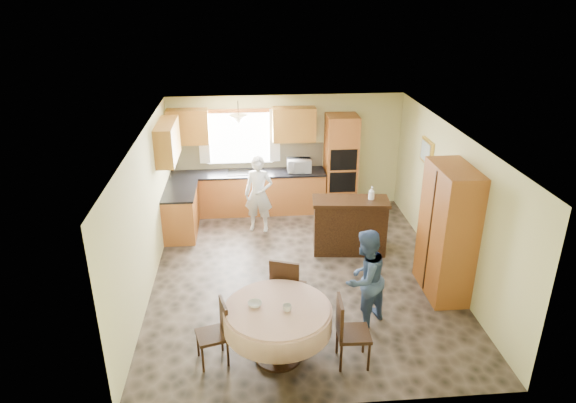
% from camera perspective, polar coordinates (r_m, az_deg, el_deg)
% --- Properties ---
extents(floor, '(5.00, 6.00, 0.01)m').
position_cam_1_polar(floor, '(8.99, 1.42, -8.05)').
color(floor, brown).
rests_on(floor, ground).
extents(ceiling, '(5.00, 6.00, 0.01)m').
position_cam_1_polar(ceiling, '(7.98, 1.60, 7.46)').
color(ceiling, white).
rests_on(ceiling, wall_back).
extents(wall_back, '(5.00, 0.02, 2.50)m').
position_cam_1_polar(wall_back, '(11.20, -0.20, 5.50)').
color(wall_back, '#D7D48A').
rests_on(wall_back, floor).
extents(wall_front, '(5.00, 0.02, 2.50)m').
position_cam_1_polar(wall_front, '(5.83, 4.85, -12.86)').
color(wall_front, '#D7D48A').
rests_on(wall_front, floor).
extents(wall_left, '(0.02, 6.00, 2.50)m').
position_cam_1_polar(wall_left, '(8.51, -15.47, -1.33)').
color(wall_left, '#D7D48A').
rests_on(wall_left, floor).
extents(wall_right, '(0.02, 6.00, 2.50)m').
position_cam_1_polar(wall_right, '(9.02, 17.50, -0.16)').
color(wall_right, '#D7D48A').
rests_on(wall_right, floor).
extents(window, '(1.40, 0.03, 1.10)m').
position_cam_1_polar(window, '(11.04, -5.41, 7.03)').
color(window, white).
rests_on(window, wall_back).
extents(curtain_left, '(0.22, 0.02, 1.15)m').
position_cam_1_polar(curtain_left, '(11.01, -9.35, 7.06)').
color(curtain_left, white).
rests_on(curtain_left, wall_back).
extents(curtain_right, '(0.22, 0.02, 1.15)m').
position_cam_1_polar(curtain_right, '(11.00, -1.48, 7.34)').
color(curtain_right, white).
rests_on(curtain_right, wall_back).
extents(base_cab_back, '(3.30, 0.60, 0.88)m').
position_cam_1_polar(base_cab_back, '(11.16, -4.42, 0.93)').
color(base_cab_back, orange).
rests_on(base_cab_back, floor).
extents(counter_back, '(3.30, 0.64, 0.04)m').
position_cam_1_polar(counter_back, '(10.99, -4.49, 3.15)').
color(counter_back, black).
rests_on(counter_back, base_cab_back).
extents(base_cab_left, '(0.60, 1.20, 0.88)m').
position_cam_1_polar(base_cab_left, '(10.42, -11.78, -1.21)').
color(base_cab_left, orange).
rests_on(base_cab_left, floor).
extents(counter_left, '(0.64, 1.20, 0.04)m').
position_cam_1_polar(counter_left, '(10.24, -11.99, 1.13)').
color(counter_left, black).
rests_on(counter_left, base_cab_left).
extents(backsplash, '(3.30, 0.02, 0.55)m').
position_cam_1_polar(backsplash, '(11.18, -4.56, 5.01)').
color(backsplash, beige).
rests_on(backsplash, wall_back).
extents(wall_cab_left, '(0.85, 0.33, 0.72)m').
position_cam_1_polar(wall_cab_left, '(10.88, -11.06, 8.16)').
color(wall_cab_left, gold).
rests_on(wall_cab_left, wall_back).
extents(wall_cab_right, '(0.90, 0.33, 0.72)m').
position_cam_1_polar(wall_cab_right, '(10.87, 0.66, 8.57)').
color(wall_cab_right, gold).
rests_on(wall_cab_right, wall_back).
extents(wall_cab_side, '(0.33, 1.20, 0.72)m').
position_cam_1_polar(wall_cab_side, '(9.93, -13.25, 6.51)').
color(wall_cab_side, gold).
rests_on(wall_cab_side, wall_left).
extents(oven_tower, '(0.66, 0.62, 2.12)m').
position_cam_1_polar(oven_tower, '(11.12, 5.87, 4.21)').
color(oven_tower, orange).
rests_on(oven_tower, floor).
extents(oven_upper, '(0.56, 0.01, 0.45)m').
position_cam_1_polar(oven_upper, '(10.76, 6.21, 4.61)').
color(oven_upper, black).
rests_on(oven_upper, oven_tower).
extents(oven_lower, '(0.56, 0.01, 0.45)m').
position_cam_1_polar(oven_lower, '(10.93, 6.10, 2.13)').
color(oven_lower, black).
rests_on(oven_lower, oven_tower).
extents(pendant, '(0.36, 0.36, 0.18)m').
position_cam_1_polar(pendant, '(10.44, -5.52, 9.04)').
color(pendant, beige).
rests_on(pendant, ceiling).
extents(sideboard, '(1.43, 0.71, 0.98)m').
position_cam_1_polar(sideboard, '(9.55, 6.85, -2.86)').
color(sideboard, '#36210E').
rests_on(sideboard, floor).
extents(space_heater, '(0.44, 0.36, 0.53)m').
position_cam_1_polar(space_heater, '(9.95, 9.47, -3.36)').
color(space_heater, black).
rests_on(space_heater, floor).
extents(cupboard, '(0.56, 1.12, 2.14)m').
position_cam_1_polar(cupboard, '(8.41, 17.28, -3.25)').
color(cupboard, orange).
rests_on(cupboard, floor).
extents(dining_table, '(1.42, 1.42, 0.81)m').
position_cam_1_polar(dining_table, '(6.86, -1.14, -12.89)').
color(dining_table, '#36210E').
rests_on(dining_table, floor).
extents(chair_left, '(0.47, 0.47, 0.89)m').
position_cam_1_polar(chair_left, '(6.97, -7.90, -13.89)').
color(chair_left, '#36210E').
rests_on(chair_left, floor).
extents(chair_back, '(0.59, 0.59, 1.05)m').
position_cam_1_polar(chair_back, '(7.58, -0.17, -9.39)').
color(chair_back, '#36210E').
rests_on(chair_back, floor).
extents(chair_right, '(0.44, 0.44, 0.97)m').
position_cam_1_polar(chair_right, '(6.89, 6.65, -13.84)').
color(chair_right, '#36210E').
rests_on(chair_right, floor).
extents(framed_picture, '(0.06, 0.55, 0.46)m').
position_cam_1_polar(framed_picture, '(9.88, 15.16, 5.37)').
color(framed_picture, gold).
rests_on(framed_picture, wall_right).
extents(microwave, '(0.51, 0.35, 0.28)m').
position_cam_1_polar(microwave, '(10.95, 1.23, 4.03)').
color(microwave, silver).
rests_on(microwave, counter_back).
extents(person_sink, '(0.64, 0.50, 1.56)m').
position_cam_1_polar(person_sink, '(10.21, -3.27, 0.83)').
color(person_sink, silver).
rests_on(person_sink, floor).
extents(person_dining, '(0.93, 0.90, 1.50)m').
position_cam_1_polar(person_dining, '(7.52, 8.50, -8.45)').
color(person_dining, '#374D78').
rests_on(person_dining, floor).
extents(bowl_sideboard, '(0.24, 0.24, 0.06)m').
position_cam_1_polar(bowl_sideboard, '(9.28, 5.12, -0.06)').
color(bowl_sideboard, '#B2B2B2').
rests_on(bowl_sideboard, sideboard).
extents(bottle_sideboard, '(0.13, 0.13, 0.30)m').
position_cam_1_polar(bottle_sideboard, '(9.37, 9.26, 0.77)').
color(bottle_sideboard, silver).
rests_on(bottle_sideboard, sideboard).
extents(cup_table, '(0.14, 0.14, 0.09)m').
position_cam_1_polar(cup_table, '(6.66, -0.10, -11.75)').
color(cup_table, '#B2B2B2').
rests_on(cup_table, dining_table).
extents(bowl_table, '(0.22, 0.22, 0.06)m').
position_cam_1_polar(bowl_table, '(6.77, -3.70, -11.33)').
color(bowl_table, '#B2B2B2').
rests_on(bowl_table, dining_table).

